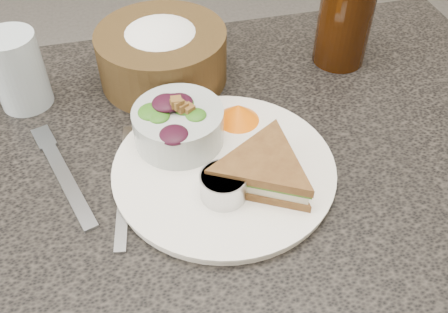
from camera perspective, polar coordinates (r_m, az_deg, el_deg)
name	(u,v)px	position (r m, az deg, el deg)	size (l,w,h in m)	color
dining_table	(226,297)	(0.99, 0.19, -15.75)	(1.00, 0.70, 0.75)	black
dinner_plate	(224,169)	(0.66, 0.00, -1.45)	(0.29, 0.29, 0.01)	white
sandwich	(264,170)	(0.63, 4.59, -1.53)	(0.15, 0.15, 0.04)	brown
salad_bowl	(178,120)	(0.67, -5.26, 4.15)	(0.12, 0.12, 0.07)	#A6AEAA
dressing_ramekin	(223,186)	(0.61, -0.06, -3.34)	(0.06, 0.06, 0.04)	#B4B5B7
orange_wedge	(238,113)	(0.71, 1.62, 5.02)	(0.06, 0.06, 0.03)	#FF6A06
fork	(66,179)	(0.69, -17.63, -2.52)	(0.02, 0.19, 0.01)	#91969D
knife	(125,183)	(0.66, -11.28, -2.97)	(0.01, 0.22, 0.00)	#9FA1A4
bread_basket	(162,47)	(0.80, -7.15, 12.27)	(0.20, 0.20, 0.11)	#523B1D
cola_glass	(344,21)	(0.85, 13.61, 14.82)	(0.09, 0.09, 0.15)	black
water_glass	(18,71)	(0.80, -22.50, 9.04)	(0.08, 0.08, 0.12)	#AFBEC8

